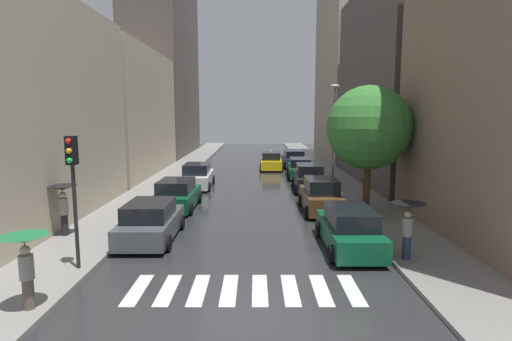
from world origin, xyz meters
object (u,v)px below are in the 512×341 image
at_px(parked_car_right_second, 320,196).
at_px(lamp_post_right, 333,129).
at_px(parked_car_left_third, 196,176).
at_px(pedestrian_near_tree, 407,216).
at_px(parked_car_right_fifth, 293,159).
at_px(traffic_light_left_corner, 72,173).
at_px(parked_car_right_third, 308,178).
at_px(taxi_midroad, 270,161).
at_px(parked_car_left_second, 176,195).
at_px(street_tree_right, 368,128).
at_px(parked_car_right_fourth, 299,168).
at_px(parked_car_right_nearest, 348,229).
at_px(parked_car_left_nearest, 150,222).
at_px(pedestrian_by_kerb, 24,253).
at_px(pedestrian_foreground, 62,198).

bearing_deg(parked_car_right_second, lamp_post_right, -15.99).
xyz_separation_m(parked_car_left_third, pedestrian_near_tree, (9.28, -14.61, 0.86)).
distance_m(parked_car_left_third, parked_car_right_fifth, 13.51).
distance_m(parked_car_right_second, traffic_light_left_corner, 12.65).
xyz_separation_m(parked_car_right_fifth, traffic_light_left_corner, (-9.39, -26.57, 2.52)).
height_order(parked_car_right_third, taxi_midroad, taxi_midroad).
bearing_deg(parked_car_right_third, pedestrian_near_tree, -171.53).
height_order(parked_car_left_second, street_tree_right, street_tree_right).
relative_size(parked_car_left_second, pedestrian_near_tree, 2.25).
bearing_deg(parked_car_right_fourth, parked_car_left_second, 146.55).
relative_size(parked_car_right_nearest, parked_car_right_fifth, 1.05).
bearing_deg(parked_car_right_second, parked_car_right_nearest, -178.75).
bearing_deg(parked_car_left_nearest, parked_car_right_third, -35.85).
distance_m(parked_car_right_fourth, taxi_midroad, 5.31).
relative_size(parked_car_left_nearest, parked_car_left_third, 0.98).
height_order(parked_car_left_third, parked_car_right_third, parked_car_right_third).
distance_m(parked_car_left_third, parked_car_right_fourth, 8.82).
xyz_separation_m(pedestrian_by_kerb, street_tree_right, (11.55, 10.80, 2.78)).
distance_m(parked_car_left_nearest, pedestrian_near_tree, 9.89).
relative_size(parked_car_right_second, lamp_post_right, 0.62).
bearing_deg(parked_car_left_third, parked_car_right_fifth, -35.52).
xyz_separation_m(parked_car_right_fourth, street_tree_right, (2.17, -11.91, 3.67)).
bearing_deg(parked_car_left_second, lamp_post_right, -57.48).
bearing_deg(parked_car_right_nearest, parked_car_right_fifth, -0.12).
distance_m(parked_car_left_nearest, parked_car_left_second, 5.52).
relative_size(parked_car_left_third, pedestrian_foreground, 2.21).
bearing_deg(parked_car_left_nearest, parked_car_left_second, -0.42).
height_order(parked_car_right_fourth, traffic_light_left_corner, traffic_light_left_corner).
distance_m(parked_car_right_third, parked_car_right_fourth, 5.44).
xyz_separation_m(parked_car_right_fifth, taxi_midroad, (-2.20, -1.78, -0.00)).
relative_size(parked_car_left_nearest, parked_car_left_second, 1.02).
distance_m(pedestrian_by_kerb, traffic_light_left_corner, 3.25).
height_order(taxi_midroad, pedestrian_foreground, pedestrian_foreground).
height_order(parked_car_right_nearest, pedestrian_near_tree, pedestrian_near_tree).
bearing_deg(parked_car_right_nearest, street_tree_right, -20.76).
bearing_deg(parked_car_right_third, parked_car_right_nearest, -178.39).
distance_m(parked_car_right_fifth, traffic_light_left_corner, 28.29).
bearing_deg(parked_car_left_nearest, parked_car_right_second, -58.04).
relative_size(parked_car_right_nearest, parked_car_right_fourth, 0.99).
bearing_deg(street_tree_right, parked_car_right_fifth, 96.42).
xyz_separation_m(parked_car_right_nearest, parked_car_right_fourth, (-0.03, 17.55, -0.02)).
height_order(pedestrian_by_kerb, traffic_light_left_corner, traffic_light_left_corner).
height_order(parked_car_left_third, parked_car_right_nearest, parked_car_left_third).
height_order(parked_car_left_third, traffic_light_left_corner, traffic_light_left_corner).
distance_m(parked_car_right_fifth, taxi_midroad, 2.83).
bearing_deg(lamp_post_right, parked_car_left_third, 175.67).
bearing_deg(parked_car_right_second, parked_car_right_fifth, -0.86).
xyz_separation_m(parked_car_left_second, taxi_midroad, (5.69, 15.78, 0.00)).
relative_size(parked_car_left_third, traffic_light_left_corner, 1.07).
bearing_deg(parked_car_right_third, taxi_midroad, 13.48).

